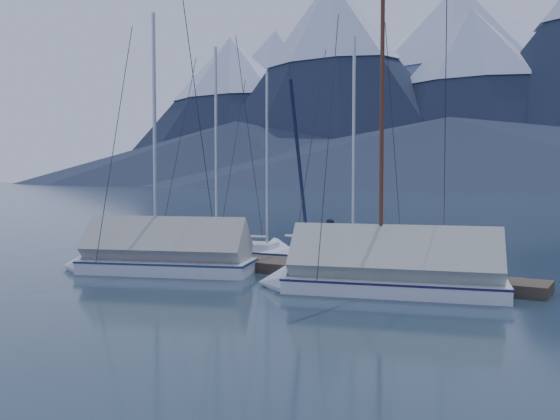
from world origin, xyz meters
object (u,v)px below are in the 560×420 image
object	(u,v)px
sailboat_open_left	(228,250)
person	(331,242)
sailboat_open_mid	(277,256)
sailboat_covered_far	(152,259)
sailboat_covered_near	(375,276)
sailboat_open_right	(366,262)

from	to	relation	value
sailboat_open_left	person	world-z (taller)	sailboat_open_left
sailboat_open_mid	sailboat_covered_far	world-z (taller)	sailboat_covered_far
sailboat_open_left	sailboat_covered_near	size ratio (longest dim) A/B	1.05
sailboat_open_mid	person	world-z (taller)	sailboat_open_mid
sailboat_open_left	sailboat_open_right	distance (m)	6.68
sailboat_open_mid	person	bearing A→B (deg)	-32.83
sailboat_covered_near	sailboat_covered_far	xyz separation A→B (m)	(-8.15, -0.75, 0.01)
sailboat_open_left	sailboat_open_mid	world-z (taller)	sailboat_open_left
sailboat_covered_near	person	size ratio (longest dim) A/B	5.92
sailboat_open_left	sailboat_covered_near	bearing A→B (deg)	-28.00
sailboat_covered_near	sailboat_covered_far	world-z (taller)	sailboat_covered_far
sailboat_open_right	sailboat_covered_near	size ratio (longest dim) A/B	1.00
person	sailboat_covered_near	bearing A→B (deg)	-116.70
sailboat_covered_near	person	world-z (taller)	sailboat_covered_near
sailboat_open_mid	sailboat_covered_far	bearing A→B (deg)	-113.03
sailboat_open_left	sailboat_covered_far	distance (m)	5.52
sailboat_open_mid	sailboat_open_right	world-z (taller)	sailboat_open_right
sailboat_open_mid	sailboat_open_right	bearing A→B (deg)	2.38
sailboat_open_mid	sailboat_covered_near	bearing A→B (deg)	-35.37
sailboat_covered_near	person	xyz separation A→B (m)	(-2.40, 1.94, 0.67)
sailboat_open_left	sailboat_open_right	world-z (taller)	sailboat_open_left
sailboat_open_right	sailboat_covered_near	distance (m)	4.95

